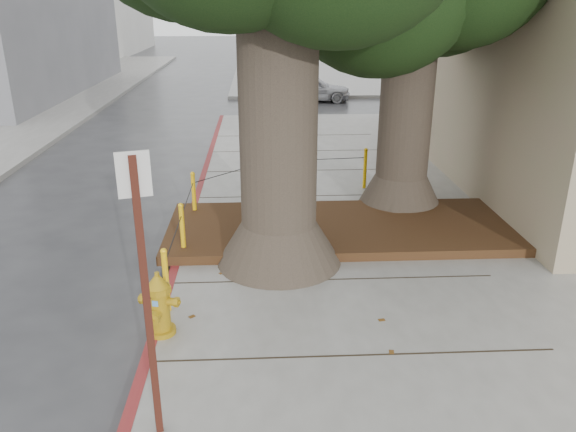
% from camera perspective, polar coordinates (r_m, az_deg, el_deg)
% --- Properties ---
extents(ground, '(140.00, 140.00, 0.00)m').
position_cam_1_polar(ground, '(7.10, 2.44, -15.09)').
color(ground, '#28282B').
rests_on(ground, ground).
extents(sidewalk_far, '(16.00, 20.00, 0.15)m').
position_cam_1_polar(sidewalk_far, '(36.54, 7.71, 14.37)').
color(sidewalk_far, slate).
rests_on(sidewalk_far, ground).
extents(curb_red, '(0.14, 26.00, 0.16)m').
position_cam_1_polar(curb_red, '(9.29, -11.44, -5.69)').
color(curb_red, maroon).
rests_on(curb_red, ground).
extents(planter_bed, '(6.40, 2.60, 0.16)m').
position_cam_1_polar(planter_bed, '(10.50, 5.42, -1.21)').
color(planter_bed, black).
rests_on(planter_bed, sidewalk_main).
extents(bollard_ring, '(3.79, 5.39, 0.95)m').
position_cam_1_polar(bollard_ring, '(10.69, -4.28, 1.72)').
color(bollard_ring, yellow).
rests_on(bollard_ring, sidewalk_main).
extents(fire_hydrant, '(0.47, 0.45, 0.88)m').
position_cam_1_polar(fire_hydrant, '(7.40, -12.94, -8.72)').
color(fire_hydrant, '#B48812').
rests_on(fire_hydrant, sidewalk_main).
extents(signpost, '(0.28, 0.10, 2.88)m').
position_cam_1_polar(signpost, '(5.25, -14.31, -6.93)').
color(signpost, '#471911').
rests_on(signpost, sidewalk_main).
extents(car_silver, '(3.48, 1.56, 1.16)m').
position_cam_1_polar(car_silver, '(25.45, 2.39, 12.85)').
color(car_silver, '#A9A9AE').
rests_on(car_silver, ground).
extents(car_red, '(3.89, 1.68, 1.25)m').
position_cam_1_polar(car_red, '(26.08, 25.74, 11.13)').
color(car_red, maroon).
rests_on(car_red, ground).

